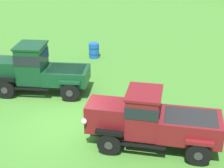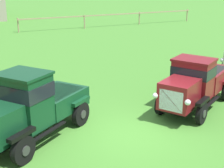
{
  "view_description": "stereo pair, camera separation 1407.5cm",
  "coord_description": "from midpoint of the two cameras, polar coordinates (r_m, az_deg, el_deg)",
  "views": [
    {
      "loc": [
        9.1,
        -7.14,
        6.84
      ],
      "look_at": [
        0.38,
        2.22,
        1.0
      ],
      "focal_mm": 55.0,
      "sensor_mm": 36.0,
      "label": 1
    },
    {
      "loc": [
        -4.73,
        -9.07,
        5.06
      ],
      "look_at": [
        0.38,
        2.22,
        1.0
      ],
      "focal_mm": 55.0,
      "sensor_mm": 36.0,
      "label": 2
    }
  ],
  "objects": [
    {
      "name": "ground_plane",
      "position": [
        10.29,
        -33.65,
        -20.69
      ],
      "size": [
        240.0,
        240.0,
        0.0
      ],
      "primitive_type": "plane",
      "color": "#3D7528"
    },
    {
      "name": "paddock_fence",
      "position": [
        30.78,
        -11.19,
        8.49
      ],
      "size": [
        18.01,
        0.39,
        1.26
      ],
      "color": "#997F60",
      "rests_on": "ground"
    },
    {
      "name": "vintage_truck_second_in_line",
      "position": [
        11.48,
        -49.27,
        -13.64
      ],
      "size": [
        4.43,
        3.83,
        2.25
      ],
      "color": "black",
      "rests_on": "ground"
    },
    {
      "name": "vintage_truck_midrow_center",
      "position": [
        10.4,
        -15.41,
        -10.77
      ],
      "size": [
        4.57,
        3.53,
        2.03
      ],
      "color": "black",
      "rests_on": "ground"
    }
  ]
}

